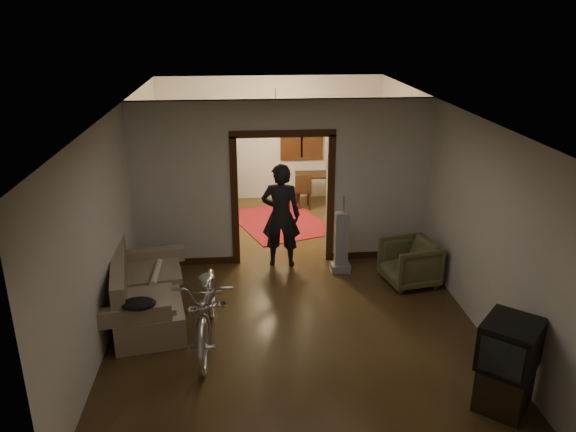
{
  "coord_description": "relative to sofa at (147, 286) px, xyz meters",
  "views": [
    {
      "loc": [
        -0.69,
        -8.25,
        4.13
      ],
      "look_at": [
        0.0,
        -0.3,
        1.2
      ],
      "focal_mm": 35.0,
      "sensor_mm": 36.0,
      "label": 1
    }
  ],
  "objects": [
    {
      "name": "bicycle",
      "position": [
        0.9,
        -0.75,
        0.08
      ],
      "size": [
        0.76,
        2.07,
        1.08
      ],
      "primitive_type": "imported",
      "rotation": [
        0.0,
        0.0,
        -0.02
      ],
      "color": "silver",
      "rests_on": "floor"
    },
    {
      "name": "desk_chair",
      "position": [
        2.71,
        4.46,
        -0.06
      ],
      "size": [
        0.43,
        0.43,
        0.8
      ],
      "primitive_type": "cube",
      "rotation": [
        0.0,
        0.0,
        0.23
      ],
      "color": "black",
      "rests_on": "floor"
    },
    {
      "name": "armchair",
      "position": [
        4.01,
        0.66,
        -0.1
      ],
      "size": [
        0.93,
        0.91,
        0.72
      ],
      "primitive_type": "imported",
      "rotation": [
        0.0,
        0.0,
        -1.38
      ],
      "color": "brown",
      "rests_on": "floor"
    },
    {
      "name": "chandelier",
      "position": [
        2.07,
        3.5,
        1.89
      ],
      "size": [
        0.24,
        0.24,
        0.24
      ],
      "primitive_type": "sphere",
      "color": "#FFE0A5",
      "rests_on": "ceiling"
    },
    {
      "name": "door_casing",
      "position": [
        2.07,
        1.75,
        0.64
      ],
      "size": [
        1.74,
        0.2,
        2.32
      ],
      "primitive_type": "cube",
      "color": "#331A0B",
      "rests_on": "floor"
    },
    {
      "name": "wall_right",
      "position": [
        4.57,
        1.0,
        0.94
      ],
      "size": [
        0.02,
        8.5,
        2.8
      ],
      "primitive_type": "cube",
      "color": "beige",
      "rests_on": "floor"
    },
    {
      "name": "wall_back",
      "position": [
        2.07,
        5.25,
        0.94
      ],
      "size": [
        5.0,
        0.02,
        2.8
      ],
      "primitive_type": "cube",
      "color": "beige",
      "rests_on": "floor"
    },
    {
      "name": "ceiling",
      "position": [
        2.07,
        1.0,
        2.34
      ],
      "size": [
        5.0,
        8.5,
        0.01
      ],
      "primitive_type": "cube",
      "color": "white",
      "rests_on": "floor"
    },
    {
      "name": "sofa",
      "position": [
        0.0,
        0.0,
        0.0
      ],
      "size": [
        1.24,
        2.13,
        0.92
      ],
      "primitive_type": "cube",
      "rotation": [
        0.0,
        0.0,
        0.18
      ],
      "color": "#77684F",
      "rests_on": "floor"
    },
    {
      "name": "oriental_rug",
      "position": [
        2.15,
        3.59,
        -0.45
      ],
      "size": [
        2.27,
        2.57,
        0.02
      ],
      "primitive_type": "cube",
      "rotation": [
        0.0,
        0.0,
        0.35
      ],
      "color": "maroon",
      "rests_on": "floor"
    },
    {
      "name": "crt_tv",
      "position": [
        4.18,
        -2.36,
        0.34
      ],
      "size": [
        0.82,
        0.83,
        0.53
      ],
      "primitive_type": "cube",
      "rotation": [
        0.0,
        0.0,
        0.84
      ],
      "color": "black",
      "rests_on": "tv_stand"
    },
    {
      "name": "person",
      "position": [
        2.02,
        1.56,
        0.44
      ],
      "size": [
        0.72,
        0.53,
        1.8
      ],
      "primitive_type": "imported",
      "rotation": [
        0.0,
        0.0,
        2.98
      ],
      "color": "black",
      "rests_on": "floor"
    },
    {
      "name": "globe",
      "position": [
        0.86,
        4.75,
        1.48
      ],
      "size": [
        0.27,
        0.27,
        0.27
      ],
      "primitive_type": "sphere",
      "color": "#1E5972",
      "rests_on": "locker"
    },
    {
      "name": "tv_stand",
      "position": [
        4.18,
        -2.36,
        -0.21
      ],
      "size": [
        0.74,
        0.74,
        0.5
      ],
      "primitive_type": "cube",
      "rotation": [
        0.0,
        0.0,
        0.84
      ],
      "color": "black",
      "rests_on": "floor"
    },
    {
      "name": "wall_left",
      "position": [
        -0.43,
        1.0,
        0.94
      ],
      "size": [
        0.02,
        8.5,
        2.8
      ],
      "primitive_type": "cube",
      "color": "beige",
      "rests_on": "floor"
    },
    {
      "name": "desk",
      "position": [
        3.08,
        4.57,
        -0.09
      ],
      "size": [
        1.08,
        0.73,
        0.74
      ],
      "primitive_type": "cube",
      "rotation": [
        0.0,
        0.0,
        -0.19
      ],
      "color": "black",
      "rests_on": "floor"
    },
    {
      "name": "locker",
      "position": [
        0.86,
        4.75,
        0.35
      ],
      "size": [
        0.88,
        0.59,
        1.62
      ],
      "primitive_type": "cube",
      "rotation": [
        0.0,
        0.0,
        -0.19
      ],
      "color": "#21301D",
      "rests_on": "floor"
    },
    {
      "name": "far_window",
      "position": [
        2.77,
        5.21,
        1.09
      ],
      "size": [
        0.98,
        0.06,
        1.28
      ],
      "primitive_type": "cube",
      "color": "black",
      "rests_on": "wall_back"
    },
    {
      "name": "partition_wall",
      "position": [
        2.07,
        1.75,
        0.94
      ],
      "size": [
        5.0,
        0.14,
        2.8
      ],
      "primitive_type": "cube",
      "color": "beige",
      "rests_on": "floor"
    },
    {
      "name": "jacket",
      "position": [
        0.05,
        -0.91,
        0.22
      ],
      "size": [
        0.44,
        0.33,
        0.13
      ],
      "primitive_type": "ellipsoid",
      "color": "black",
      "rests_on": "sofa"
    },
    {
      "name": "light_switch",
      "position": [
        3.12,
        1.67,
        0.79
      ],
      "size": [
        0.08,
        0.01,
        0.12
      ],
      "primitive_type": "cube",
      "color": "silver",
      "rests_on": "partition_wall"
    },
    {
      "name": "floor",
      "position": [
        2.07,
        1.0,
        -0.46
      ],
      "size": [
        5.0,
        8.5,
        0.01
      ],
      "primitive_type": "cube",
      "color": "#332210",
      "rests_on": "ground"
    },
    {
      "name": "rolled_paper",
      "position": [
        0.1,
        0.3,
        0.07
      ],
      "size": [
        0.1,
        0.77,
        0.1
      ],
      "primitive_type": "cylinder",
      "rotation": [
        1.57,
        0.0,
        0.0
      ],
      "color": "beige",
      "rests_on": "sofa"
    },
    {
      "name": "vacuum",
      "position": [
        3.0,
        1.2,
        0.06
      ],
      "size": [
        0.38,
        0.33,
        1.05
      ],
      "primitive_type": "cube",
      "rotation": [
        0.0,
        0.0,
        0.26
      ],
      "color": "gray",
      "rests_on": "floor"
    }
  ]
}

